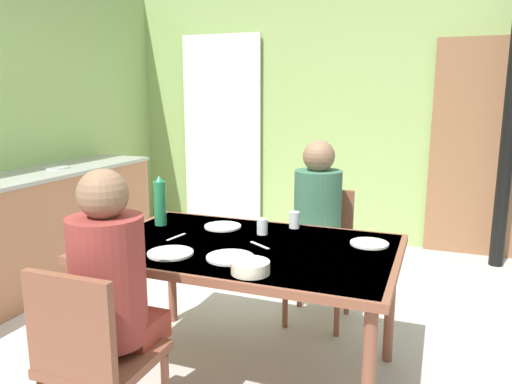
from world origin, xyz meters
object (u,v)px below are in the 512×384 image
kitchen_counter (26,233)px  chair_near_diner (92,357)px  dining_table (246,257)px  person_far_diner (317,210)px  serving_bowl_center (250,267)px  chair_far_diner (321,246)px  person_near_diner (110,276)px  water_bottle_green_near (160,202)px

kitchen_counter → chair_near_diner: bearing=-38.0°
dining_table → person_far_diner: 0.74m
kitchen_counter → serving_bowl_center: 2.40m
chair_far_diner → person_near_diner: (-0.50, -1.55, 0.28)m
chair_near_diner → person_far_diner: bearing=72.1°
chair_far_diner → kitchen_counter: bearing=8.5°
kitchen_counter → dining_table: size_ratio=1.65×
dining_table → person_near_diner: (-0.30, -0.71, 0.11)m
chair_far_diner → water_bottle_green_near: 1.12m
water_bottle_green_near → serving_bowl_center: bearing=-35.0°
serving_bowl_center → chair_near_diner: bearing=-135.0°
kitchen_counter → chair_far_diner: bearing=8.5°
kitchen_counter → water_bottle_green_near: bearing=-13.0°
chair_near_diner → serving_bowl_center: chair_near_diner is taller
dining_table → serving_bowl_center: serving_bowl_center is taller
chair_far_diner → chair_near_diner: bearing=73.5°
serving_bowl_center → dining_table: bearing=115.0°
dining_table → chair_far_diner: 0.89m
water_bottle_green_near → dining_table: bearing=-16.5°
person_near_diner → serving_bowl_center: bearing=35.4°
dining_table → person_near_diner: size_ratio=2.00×
chair_far_diner → person_far_diner: size_ratio=1.13×
kitchen_counter → person_far_diner: size_ratio=3.30×
kitchen_counter → chair_far_diner: size_ratio=2.92×
person_near_diner → person_far_diner: size_ratio=1.00×
person_far_diner → dining_table: bearing=74.2°
water_bottle_green_near → person_far_diner: bearing=32.7°
kitchen_counter → serving_bowl_center: bearing=-21.7°
person_near_diner → water_bottle_green_near: (-0.32, 0.89, 0.09)m
kitchen_counter → dining_table: kitchen_counter is taller
dining_table → person_far_diner: person_far_diner is taller
dining_table → water_bottle_green_near: bearing=163.5°
chair_far_diner → person_near_diner: person_near_diner is taller
water_bottle_green_near → chair_near_diner: bearing=-72.8°
chair_near_diner → serving_bowl_center: 0.72m
dining_table → water_bottle_green_near: (-0.62, 0.18, 0.20)m
serving_bowl_center → person_near_diner: bearing=-144.6°
kitchen_counter → serving_bowl_center: (2.21, -0.88, 0.31)m
kitchen_counter → person_near_diner: person_near_diner is taller
dining_table → serving_bowl_center: bearing=-65.0°
chair_near_diner → water_bottle_green_near: water_bottle_green_near is taller
chair_near_diner → person_near_diner: (0.00, 0.14, 0.28)m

